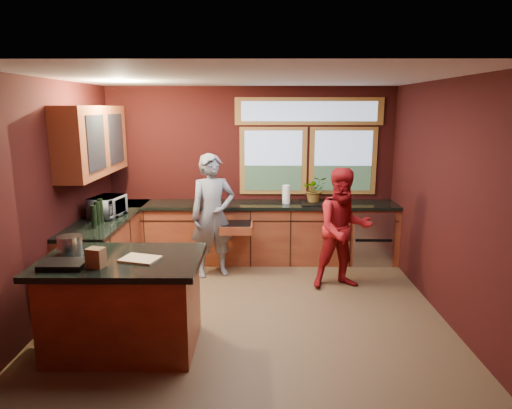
{
  "coord_description": "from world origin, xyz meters",
  "views": [
    {
      "loc": [
        0.12,
        -5.19,
        2.38
      ],
      "look_at": [
        0.09,
        0.4,
        1.19
      ],
      "focal_mm": 32.0,
      "sensor_mm": 36.0,
      "label": 1
    }
  ],
  "objects_px": {
    "person_grey": "(213,216)",
    "cutting_board": "(140,259)",
    "island": "(124,303)",
    "stock_pot": "(70,245)",
    "person_red": "(343,229)"
  },
  "relations": [
    {
      "from": "island",
      "to": "person_grey",
      "type": "distance_m",
      "value": 2.2
    },
    {
      "from": "stock_pot",
      "to": "person_grey",
      "type": "bearing_deg",
      "value": 56.94
    },
    {
      "from": "person_grey",
      "to": "cutting_board",
      "type": "distance_m",
      "value": 2.16
    },
    {
      "from": "person_red",
      "to": "cutting_board",
      "type": "height_order",
      "value": "person_red"
    },
    {
      "from": "person_red",
      "to": "stock_pot",
      "type": "bearing_deg",
      "value": -164.08
    },
    {
      "from": "person_grey",
      "to": "stock_pot",
      "type": "relative_size",
      "value": 7.32
    },
    {
      "from": "stock_pot",
      "to": "island",
      "type": "bearing_deg",
      "value": -15.26
    },
    {
      "from": "person_red",
      "to": "stock_pot",
      "type": "distance_m",
      "value": 3.35
    },
    {
      "from": "island",
      "to": "stock_pot",
      "type": "distance_m",
      "value": 0.8
    },
    {
      "from": "island",
      "to": "person_red",
      "type": "relative_size",
      "value": 0.96
    },
    {
      "from": "cutting_board",
      "to": "stock_pot",
      "type": "distance_m",
      "value": 0.78
    },
    {
      "from": "person_grey",
      "to": "cutting_board",
      "type": "xyz_separation_m",
      "value": [
        -0.49,
        -2.1,
        0.08
      ]
    },
    {
      "from": "stock_pot",
      "to": "person_red",
      "type": "bearing_deg",
      "value": 25.92
    },
    {
      "from": "person_grey",
      "to": "cutting_board",
      "type": "bearing_deg",
      "value": -122.66
    },
    {
      "from": "island",
      "to": "stock_pot",
      "type": "xyz_separation_m",
      "value": [
        -0.55,
        0.15,
        0.56
      ]
    }
  ]
}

